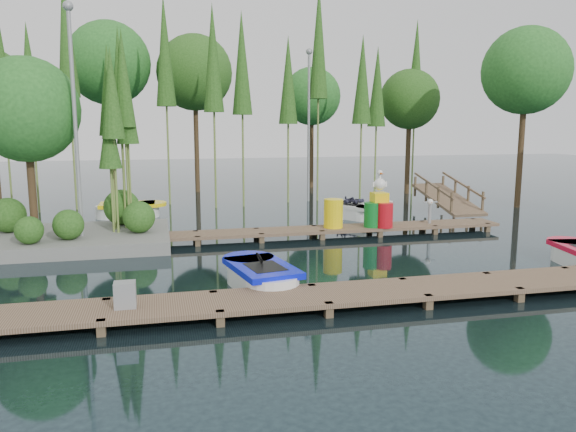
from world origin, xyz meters
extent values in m
plane|color=#1D3037|center=(0.00, 0.00, 0.00)|extent=(90.00, 90.00, 0.00)
cube|color=brown|center=(0.00, -4.50, 0.25)|extent=(18.00, 1.50, 0.10)
cube|color=brown|center=(-4.30, -5.13, 0.05)|extent=(0.16, 0.16, 0.50)
cube|color=brown|center=(-4.30, -3.87, 0.05)|extent=(0.16, 0.16, 0.50)
cube|color=brown|center=(-2.15, -5.13, 0.05)|extent=(0.16, 0.16, 0.50)
cube|color=brown|center=(-2.15, -3.87, 0.05)|extent=(0.16, 0.16, 0.50)
cube|color=brown|center=(0.00, -5.13, 0.05)|extent=(0.16, 0.16, 0.50)
cube|color=brown|center=(0.00, -3.87, 0.05)|extent=(0.16, 0.16, 0.50)
cube|color=brown|center=(2.15, -5.13, 0.05)|extent=(0.16, 0.16, 0.50)
cube|color=brown|center=(2.15, -3.87, 0.05)|extent=(0.16, 0.16, 0.50)
cube|color=brown|center=(4.30, -5.13, 0.05)|extent=(0.16, 0.16, 0.50)
cube|color=brown|center=(4.30, -3.87, 0.05)|extent=(0.16, 0.16, 0.50)
cube|color=brown|center=(6.45, -3.87, 0.05)|extent=(0.16, 0.16, 0.50)
cube|color=brown|center=(1.00, 2.50, 0.25)|extent=(15.00, 1.20, 0.10)
cube|color=brown|center=(-6.10, 2.02, 0.05)|extent=(0.16, 0.16, 0.50)
cube|color=brown|center=(-6.10, 2.98, 0.05)|extent=(0.16, 0.16, 0.50)
cube|color=brown|center=(-4.07, 2.02, 0.05)|extent=(0.16, 0.16, 0.50)
cube|color=brown|center=(-4.07, 2.98, 0.05)|extent=(0.16, 0.16, 0.50)
cube|color=brown|center=(-2.04, 2.02, 0.05)|extent=(0.16, 0.16, 0.50)
cube|color=brown|center=(-2.04, 2.98, 0.05)|extent=(0.16, 0.16, 0.50)
cube|color=brown|center=(-0.01, 2.02, 0.05)|extent=(0.16, 0.16, 0.50)
cube|color=brown|center=(-0.01, 2.98, 0.05)|extent=(0.16, 0.16, 0.50)
cube|color=brown|center=(2.01, 2.02, 0.05)|extent=(0.16, 0.16, 0.50)
cube|color=brown|center=(2.01, 2.98, 0.05)|extent=(0.16, 0.16, 0.50)
cube|color=brown|center=(4.04, 2.02, 0.05)|extent=(0.16, 0.16, 0.50)
cube|color=brown|center=(4.04, 2.98, 0.05)|extent=(0.16, 0.16, 0.50)
cube|color=brown|center=(6.07, 2.02, 0.05)|extent=(0.16, 0.16, 0.50)
cube|color=brown|center=(6.07, 2.98, 0.05)|extent=(0.16, 0.16, 0.50)
cube|color=brown|center=(8.10, 2.02, 0.05)|extent=(0.16, 0.16, 0.50)
cube|color=brown|center=(8.10, 2.98, 0.05)|extent=(0.16, 0.16, 0.50)
cube|color=slate|center=(-6.00, 3.00, 0.18)|extent=(6.20, 4.20, 0.42)
sphere|color=#2E5F1E|center=(-7.80, 3.60, 0.94)|extent=(1.10, 1.10, 1.10)
sphere|color=#2E5F1E|center=(-5.80, 2.00, 0.84)|extent=(0.90, 0.90, 0.90)
sphere|color=#2E5F1E|center=(-4.40, 4.20, 0.99)|extent=(1.20, 1.20, 1.20)
sphere|color=#2E5F1E|center=(-6.80, 1.60, 0.79)|extent=(0.80, 0.80, 0.80)
sphere|color=#2E5F1E|center=(-3.80, 2.60, 0.89)|extent=(1.00, 1.00, 1.00)
cylinder|color=#412F1B|center=(-7.00, 3.40, 2.00)|extent=(0.24, 0.24, 3.60)
sphere|color=#2D7429|center=(-7.00, 3.40, 4.20)|extent=(3.20, 3.20, 3.20)
cylinder|color=olive|center=(-4.25, 3.56, 2.97)|extent=(0.07, 0.07, 5.93)
cone|color=#2E5F1E|center=(-4.25, 3.56, 5.04)|extent=(0.70, 0.70, 2.97)
cylinder|color=olive|center=(-4.57, 3.40, 2.83)|extent=(0.07, 0.07, 5.66)
cone|color=#2E5F1E|center=(-4.57, 3.40, 4.81)|extent=(0.70, 0.70, 2.83)
cylinder|color=olive|center=(-4.07, 3.59, 2.61)|extent=(0.07, 0.07, 5.22)
cone|color=#2E5F1E|center=(-4.07, 3.59, 4.44)|extent=(0.70, 0.70, 2.61)
cylinder|color=olive|center=(-4.44, 2.78, 2.76)|extent=(0.07, 0.07, 5.53)
cone|color=#2E5F1E|center=(-4.44, 2.78, 4.70)|extent=(0.70, 0.70, 2.76)
cylinder|color=olive|center=(-4.59, 2.90, 2.01)|extent=(0.07, 0.07, 4.01)
cone|color=#2E5F1E|center=(-4.59, 2.90, 3.41)|extent=(0.70, 0.70, 2.01)
cylinder|color=olive|center=(-4.13, 3.45, 3.05)|extent=(0.07, 0.07, 6.11)
cone|color=#2E5F1E|center=(-4.13, 3.45, 5.19)|extent=(0.70, 0.70, 3.05)
cylinder|color=#412F1B|center=(12.74, 6.90, 3.03)|extent=(0.26, 0.26, 6.06)
sphere|color=#2D7429|center=(12.74, 6.90, 6.06)|extent=(3.81, 3.81, 3.81)
cylinder|color=#412F1B|center=(9.99, 12.65, 2.51)|extent=(0.26, 0.26, 5.02)
sphere|color=#2E5F1E|center=(9.99, 12.65, 5.02)|extent=(3.16, 3.16, 3.16)
cylinder|color=#412F1B|center=(5.74, 16.70, 2.65)|extent=(0.26, 0.26, 5.31)
sphere|color=#2D7429|center=(5.74, 16.70, 5.31)|extent=(3.34, 3.34, 3.34)
cylinder|color=#412F1B|center=(-1.00, 16.03, 3.23)|extent=(0.26, 0.26, 6.46)
sphere|color=#2E5F1E|center=(-1.00, 16.03, 6.46)|extent=(4.06, 4.06, 4.06)
cylinder|color=#412F1B|center=(-5.41, 16.00, 3.43)|extent=(0.26, 0.26, 6.85)
sphere|color=#2D7429|center=(-5.41, 16.00, 6.85)|extent=(4.31, 4.31, 4.31)
cylinder|color=olive|center=(-9.73, 12.48, 4.18)|extent=(0.09, 0.09, 8.36)
cone|color=#2E5F1E|center=(-9.73, 12.48, 6.52)|extent=(0.90, 0.90, 4.60)
cylinder|color=olive|center=(-8.16, 10.23, 3.74)|extent=(0.09, 0.09, 7.48)
cone|color=#2E5F1E|center=(-8.16, 10.23, 5.83)|extent=(0.90, 0.90, 4.11)
cylinder|color=olive|center=(-6.71, 10.82, 4.83)|extent=(0.09, 0.09, 9.66)
cone|color=#2E5F1E|center=(-6.71, 10.82, 7.54)|extent=(0.90, 0.90, 5.31)
cylinder|color=olive|center=(-4.68, 11.83, 3.85)|extent=(0.09, 0.09, 7.69)
cone|color=#2E5F1E|center=(-4.68, 11.83, 6.00)|extent=(0.90, 0.90, 4.23)
cylinder|color=olive|center=(-2.63, 11.48, 4.49)|extent=(0.09, 0.09, 8.99)
cone|color=#2E5F1E|center=(-2.63, 11.48, 7.01)|extent=(0.90, 0.90, 4.94)
cylinder|color=olive|center=(-0.63, 9.87, 4.22)|extent=(0.09, 0.09, 8.44)
cone|color=#2E5F1E|center=(-0.63, 9.87, 6.58)|extent=(0.90, 0.90, 4.64)
cylinder|color=olive|center=(0.65, 10.00, 4.11)|extent=(0.09, 0.09, 8.22)
cone|color=#2E5F1E|center=(0.65, 10.00, 6.41)|extent=(0.90, 0.90, 4.52)
cylinder|color=olive|center=(2.96, 10.87, 3.70)|extent=(0.09, 0.09, 7.41)
cone|color=#2E5F1E|center=(2.96, 10.87, 5.78)|extent=(0.90, 0.90, 4.07)
cylinder|color=olive|center=(4.49, 11.10, 4.89)|extent=(0.09, 0.09, 9.77)
cone|color=#2E5F1E|center=(4.49, 11.10, 7.62)|extent=(0.90, 0.90, 5.38)
cylinder|color=olive|center=(6.24, 9.83, 3.70)|extent=(0.09, 0.09, 7.40)
cone|color=#2E5F1E|center=(6.24, 9.83, 5.77)|extent=(0.90, 0.90, 4.07)
cylinder|color=olive|center=(7.63, 11.42, 3.57)|extent=(0.09, 0.09, 7.14)
cone|color=#2E5F1E|center=(7.63, 11.42, 5.57)|extent=(0.90, 0.90, 3.93)
cylinder|color=olive|center=(10.17, 12.43, 4.31)|extent=(0.09, 0.09, 8.61)
cone|color=#2E5F1E|center=(10.17, 12.43, 6.72)|extent=(0.90, 0.90, 4.74)
cylinder|color=gray|center=(-5.50, 2.50, 3.50)|extent=(0.12, 0.12, 7.00)
sphere|color=gray|center=(-5.50, 2.50, 7.10)|extent=(0.30, 0.30, 0.30)
cylinder|color=gray|center=(4.00, 11.00, 3.50)|extent=(0.12, 0.12, 7.00)
sphere|color=gray|center=(4.00, 11.00, 7.10)|extent=(0.30, 0.30, 0.30)
cube|color=brown|center=(9.00, 6.50, 0.55)|extent=(1.50, 3.94, 0.95)
cube|color=brown|center=(8.30, 4.90, 0.59)|extent=(0.08, 0.08, 0.90)
cube|color=brown|center=(8.30, 6.00, 0.70)|extent=(0.08, 0.08, 0.90)
cube|color=brown|center=(8.30, 7.10, 0.81)|extent=(0.08, 0.08, 0.90)
cube|color=brown|center=(8.30, 8.20, 0.92)|extent=(0.08, 0.08, 0.90)
cube|color=brown|center=(8.30, 6.50, 1.15)|extent=(0.06, 3.54, 0.83)
cube|color=brown|center=(9.70, 4.90, 0.59)|extent=(0.08, 0.08, 0.90)
cube|color=brown|center=(9.70, 6.00, 0.70)|extent=(0.08, 0.08, 0.90)
cube|color=brown|center=(9.70, 7.10, 0.81)|extent=(0.08, 0.08, 0.90)
cube|color=brown|center=(9.70, 8.20, 0.92)|extent=(0.08, 0.08, 0.90)
cube|color=brown|center=(9.70, 6.50, 1.15)|extent=(0.06, 3.54, 0.83)
cube|color=white|center=(-0.94, -2.96, 0.20)|extent=(1.43, 1.43, 0.56)
cylinder|color=white|center=(-1.05, -2.35, 0.20)|extent=(1.42, 1.42, 0.56)
cylinder|color=white|center=(-0.82, -3.56, 0.20)|extent=(1.42, 1.42, 0.56)
cube|color=#0813DA|center=(-0.94, -2.96, 0.51)|extent=(1.61, 2.32, 0.14)
cylinder|color=#0813DA|center=(-1.10, -2.08, 0.51)|extent=(1.45, 1.45, 0.14)
cube|color=black|center=(-0.90, -3.16, 0.55)|extent=(0.93, 1.13, 0.06)
torus|color=black|center=(-0.96, -2.81, 0.71)|extent=(0.20, 0.30, 0.27)
cylinder|color=white|center=(7.98, -2.35, 0.19)|extent=(1.33, 1.33, 0.53)
cylinder|color=red|center=(8.03, -2.09, 0.48)|extent=(1.35, 1.35, 0.13)
cube|color=white|center=(-4.41, 8.10, 0.21)|extent=(1.28, 1.27, 0.57)
cylinder|color=white|center=(-3.78, 8.09, 0.21)|extent=(1.27, 1.27, 0.57)
cylinder|color=white|center=(-5.04, 8.11, 0.21)|extent=(1.27, 1.27, 0.57)
cube|color=yellow|center=(-4.41, 8.10, 0.52)|extent=(2.20, 1.31, 0.15)
cylinder|color=yellow|center=(-3.49, 8.08, 0.52)|extent=(1.30, 1.30, 0.15)
cube|color=black|center=(-4.62, 8.10, 0.57)|extent=(1.04, 0.79, 0.06)
torus|color=black|center=(-4.25, 8.09, 0.73)|extent=(0.29, 0.16, 0.28)
imported|color=#1E1E2D|center=(-4.67, 8.10, 0.82)|extent=(0.46, 0.35, 1.02)
cube|color=white|center=(4.44, 5.83, 0.19)|extent=(1.61, 1.61, 0.53)
cylinder|color=white|center=(4.77, 5.35, 0.19)|extent=(1.60, 1.60, 0.53)
cylinder|color=white|center=(4.11, 6.31, 0.19)|extent=(1.60, 1.60, 0.53)
cube|color=white|center=(4.44, 5.83, 0.48)|extent=(2.11, 2.32, 0.13)
cylinder|color=white|center=(4.92, 5.14, 0.48)|extent=(1.64, 1.64, 0.13)
cube|color=black|center=(4.33, 5.99, 0.52)|extent=(1.13, 1.19, 0.06)
torus|color=black|center=(4.53, 5.71, 0.67)|extent=(0.27, 0.30, 0.26)
imported|color=#1E1E2D|center=(4.31, 6.03, 0.72)|extent=(0.46, 0.48, 0.87)
imported|color=#1E1E2D|center=(4.77, 5.94, 0.66)|extent=(0.35, 0.37, 0.65)
cube|color=gray|center=(-3.90, -4.50, 0.55)|extent=(0.41, 0.34, 0.50)
cylinder|color=yellow|center=(2.54, 2.50, 0.79)|extent=(0.65, 0.65, 0.97)
cylinder|color=#0C6F21|center=(3.86, 2.31, 0.72)|extent=(0.56, 0.56, 0.84)
cylinder|color=silver|center=(4.42, 2.59, 0.72)|extent=(0.56, 0.56, 0.84)
cylinder|color=red|center=(4.24, 2.12, 0.72)|extent=(0.56, 0.56, 0.84)
cube|color=yellow|center=(4.14, 2.40, 1.30)|extent=(0.51, 0.51, 0.33)
sphere|color=white|center=(4.14, 2.40, 1.74)|extent=(0.41, 0.41, 0.41)
cylinder|color=white|center=(4.14, 2.40, 1.98)|extent=(0.09, 0.09, 0.28)
sphere|color=white|center=(4.14, 2.40, 2.13)|extent=(0.19, 0.19, 0.19)
cone|color=#D7510B|center=(4.14, 2.21, 2.12)|extent=(0.09, 0.28, 0.09)
cube|color=white|center=(4.14, 2.40, 1.74)|extent=(0.51, 0.06, 0.17)
cylinder|color=gray|center=(6.10, 2.50, 0.63)|extent=(0.11, 0.11, 0.65)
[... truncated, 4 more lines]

